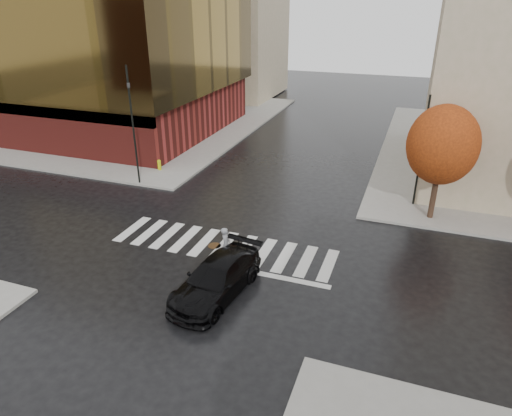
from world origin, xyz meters
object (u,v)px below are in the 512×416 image
at_px(sedan, 216,279).
at_px(traffic_light_ne, 422,145).
at_px(fire_hydrant, 159,164).
at_px(traffic_light_nw, 132,118).

distance_m(sedan, traffic_light_ne, 14.89).
bearing_deg(traffic_light_ne, fire_hydrant, -22.89).
bearing_deg(traffic_light_ne, traffic_light_nw, -14.43).
bearing_deg(fire_hydrant, traffic_light_ne, 0.18).
bearing_deg(fire_hydrant, traffic_light_nw, -90.23).
relative_size(traffic_light_nw, traffic_light_ne, 1.17).
height_order(traffic_light_ne, fire_hydrant, traffic_light_ne).
xyz_separation_m(sedan, fire_hydrant, (-10.19, 12.39, -0.21)).
xyz_separation_m(sedan, traffic_light_ne, (7.58, 12.44, 3.08)).
height_order(traffic_light_nw, traffic_light_ne, traffic_light_nw).
distance_m(traffic_light_nw, fire_hydrant, 4.83).
relative_size(sedan, traffic_light_ne, 0.81).
relative_size(sedan, traffic_light_nw, 0.69).
bearing_deg(traffic_light_ne, sedan, 35.59).
bearing_deg(traffic_light_nw, sedan, 22.80).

